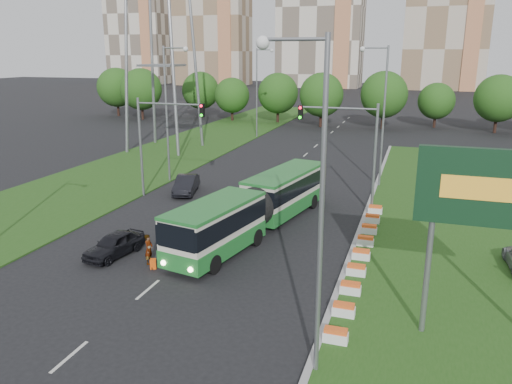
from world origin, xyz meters
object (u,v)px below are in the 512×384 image
(articulated_bus, at_px, (256,206))
(car_left_far, at_px, (186,184))
(billboard, at_px, (499,198))
(pedestrian, at_px, (149,249))
(car_left_near, at_px, (114,244))
(shopping_trolley, at_px, (153,264))
(traffic_mast_left, at_px, (158,132))
(traffic_mast_median, at_px, (353,140))

(articulated_bus, bearing_deg, car_left_far, 151.81)
(billboard, distance_m, pedestrian, 17.84)
(car_left_near, distance_m, shopping_trolley, 3.21)
(billboard, relative_size, car_left_near, 1.98)
(billboard, distance_m, traffic_mast_left, 27.16)
(traffic_mast_median, distance_m, shopping_trolley, 17.02)
(traffic_mast_median, height_order, car_left_far, traffic_mast_median)
(traffic_mast_median, xyz_separation_m, traffic_mast_left, (-15.16, -1.00, 0.00))
(articulated_bus, bearing_deg, billboard, -26.20)
(traffic_mast_median, height_order, articulated_bus, traffic_mast_median)
(traffic_mast_left, relative_size, articulated_bus, 0.47)
(car_left_far, bearing_deg, shopping_trolley, -86.20)
(car_left_near, height_order, car_left_far, car_left_far)
(billboard, xyz_separation_m, pedestrian, (-16.79, 2.88, -5.30))
(pedestrian, bearing_deg, articulated_bus, -35.26)
(articulated_bus, bearing_deg, car_left_near, -123.17)
(car_left_near, height_order, shopping_trolley, car_left_near)
(billboard, distance_m, articulated_bus, 16.75)
(car_left_far, bearing_deg, traffic_mast_median, -18.44)
(car_left_near, bearing_deg, traffic_mast_median, 56.95)
(billboard, xyz_separation_m, shopping_trolley, (-16.24, 2.32, -5.89))
(car_left_near, xyz_separation_m, shopping_trolley, (3.04, -0.94, -0.41))
(billboard, xyz_separation_m, car_left_near, (-19.28, 3.27, -5.47))
(articulated_bus, bearing_deg, traffic_mast_median, 60.45)
(traffic_mast_left, height_order, articulated_bus, traffic_mast_left)
(shopping_trolley, bearing_deg, car_left_near, 138.95)
(car_left_far, distance_m, pedestrian, 14.59)
(traffic_mast_left, distance_m, pedestrian, 14.19)
(traffic_mast_left, height_order, car_left_near, traffic_mast_left)
(articulated_bus, xyz_separation_m, car_left_far, (-8.40, 6.94, -0.97))
(billboard, distance_m, car_left_far, 27.59)
(car_left_near, bearing_deg, articulated_bus, 55.25)
(car_left_near, distance_m, car_left_far, 13.66)
(pedestrian, bearing_deg, car_left_far, 12.14)
(billboard, relative_size, pedestrian, 4.65)
(shopping_trolley, bearing_deg, billboard, -31.94)
(traffic_mast_left, distance_m, car_left_near, 13.07)
(pedestrian, bearing_deg, car_left_near, 75.64)
(pedestrian, bearing_deg, billboard, -105.24)
(car_left_near, xyz_separation_m, pedestrian, (2.49, -0.39, 0.17))
(articulated_bus, height_order, car_left_near, articulated_bus)
(billboard, bearing_deg, car_left_near, 170.38)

